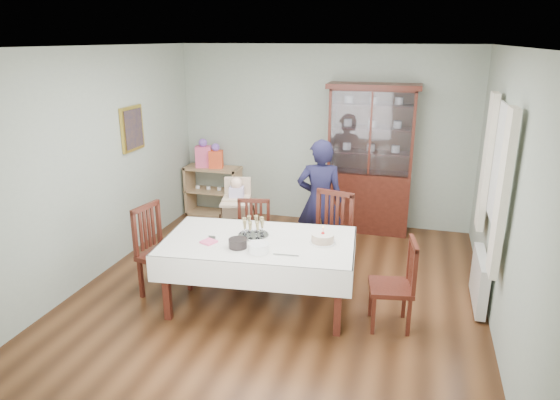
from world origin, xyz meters
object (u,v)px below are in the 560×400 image
at_px(woman, 320,201).
at_px(gift_bag_pink, 203,154).
at_px(china_cabinet, 370,157).
at_px(chair_end_right, 391,301).
at_px(dining_table, 259,272).
at_px(chair_far_left, 253,254).
at_px(chair_end_left, 164,269).
at_px(high_chair, 238,224).
at_px(champagne_tray, 253,231).
at_px(gift_bag_orange, 216,157).
at_px(sideboard, 214,191).
at_px(chair_far_right, 327,257).
at_px(birthday_cake, 323,239).

distance_m(woman, gift_bag_pink, 2.50).
bearing_deg(china_cabinet, chair_end_right, -78.76).
xyz_separation_m(dining_table, china_cabinet, (0.88, 2.59, 0.74)).
distance_m(chair_far_left, chair_end_left, 1.09).
height_order(high_chair, champagne_tray, high_chair).
bearing_deg(chair_end_left, champagne_tray, -71.59).
bearing_deg(gift_bag_orange, chair_end_right, -41.74).
bearing_deg(woman, gift_bag_orange, -43.33).
bearing_deg(sideboard, chair_end_right, -41.25).
bearing_deg(chair_end_left, sideboard, 21.48).
height_order(chair_far_left, chair_end_right, chair_end_right).
relative_size(chair_end_left, high_chair, 0.97).
distance_m(chair_far_left, woman, 1.09).
distance_m(china_cabinet, chair_far_right, 2.04).
bearing_deg(champagne_tray, high_chair, 118.19).
bearing_deg(china_cabinet, gift_bag_pink, 179.97).
distance_m(sideboard, birthday_cake, 3.41).
height_order(woman, gift_bag_orange, woman).
height_order(champagne_tray, gift_bag_orange, gift_bag_orange).
bearing_deg(chair_end_left, birthday_cake, -74.42).
bearing_deg(china_cabinet, birthday_cake, -95.02).
bearing_deg(chair_end_right, chair_far_right, -143.80).
distance_m(chair_end_left, birthday_cake, 1.86).
distance_m(china_cabinet, gift_bag_orange, 2.43).
distance_m(dining_table, gift_bag_pink, 3.19).
bearing_deg(chair_far_left, birthday_cake, -41.52).
xyz_separation_m(chair_far_left, gift_bag_orange, (-1.24, 1.91, 0.70)).
distance_m(china_cabinet, gift_bag_pink, 2.64).
bearing_deg(dining_table, high_chair, 119.58).
distance_m(woman, gift_bag_orange, 2.32).
bearing_deg(china_cabinet, gift_bag_orange, 179.96).
bearing_deg(birthday_cake, high_chair, 140.42).
distance_m(chair_far_left, high_chair, 0.69).
relative_size(china_cabinet, woman, 1.35).
relative_size(sideboard, chair_far_right, 0.84).
bearing_deg(chair_end_left, chair_far_right, -55.02).
relative_size(high_chair, gift_bag_pink, 2.31).
bearing_deg(birthday_cake, chair_end_right, -11.27).
bearing_deg(gift_bag_orange, sideboard, 164.87).
distance_m(china_cabinet, champagne_tray, 2.69).
relative_size(dining_table, gift_bag_orange, 5.33).
distance_m(sideboard, chair_far_right, 2.91).
bearing_deg(birthday_cake, woman, 102.58).
distance_m(sideboard, high_chair, 1.66).
bearing_deg(chair_end_right, gift_bag_orange, -141.50).
distance_m(chair_far_right, birthday_cake, 0.80).
xyz_separation_m(sideboard, woman, (2.01, -1.28, 0.40)).
relative_size(chair_end_right, gift_bag_orange, 2.34).
bearing_deg(chair_end_right, woman, -153.25).
height_order(china_cabinet, champagne_tray, china_cabinet).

